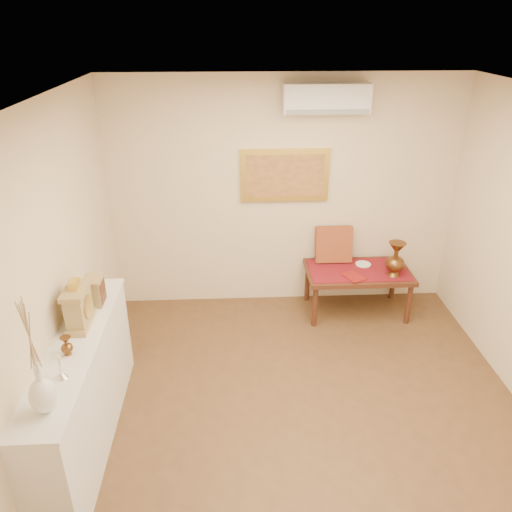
{
  "coord_description": "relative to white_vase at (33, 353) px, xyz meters",
  "views": [
    {
      "loc": [
        -0.61,
        -3.2,
        3.22
      ],
      "look_at": [
        -0.38,
        1.15,
        1.12
      ],
      "focal_mm": 35.0,
      "sensor_mm": 36.0,
      "label": 1
    }
  ],
  "objects": [
    {
      "name": "mantel_clock",
      "position": [
        -0.03,
        0.97,
        -0.27
      ],
      "size": [
        0.17,
        0.36,
        0.41
      ],
      "color": "#A58B54",
      "rests_on": "display_ledge"
    },
    {
      "name": "wooden_chest",
      "position": [
        0.0,
        1.3,
        -0.32
      ],
      "size": [
        0.16,
        0.21,
        0.24
      ],
      "color": "#A58B54",
      "rests_on": "display_ledge"
    },
    {
      "name": "white_vase",
      "position": [
        0.0,
        0.0,
        0.0
      ],
      "size": [
        0.17,
        0.17,
        0.89
      ],
      "primitive_type": null,
      "color": "silver",
      "rests_on": "display_ledge"
    },
    {
      "name": "candlestick",
      "position": [
        -0.0,
        0.32,
        -0.35
      ],
      "size": [
        0.09,
        0.09,
        0.18
      ],
      "primitive_type": null,
      "color": "silver",
      "rests_on": "display_ledge"
    },
    {
      "name": "wall_back",
      "position": [
        1.8,
        2.99,
        -0.08
      ],
      "size": [
        4.0,
        0.02,
        2.7
      ],
      "primitive_type": "cube",
      "color": "beige",
      "rests_on": "ground"
    },
    {
      "name": "cushion",
      "position": [
        2.39,
        2.87,
        -0.65
      ],
      "size": [
        0.43,
        0.19,
        0.44
      ],
      "primitive_type": "cube",
      "rotation": [
        -0.21,
        0.0,
        0.0
      ],
      "color": "maroon",
      "rests_on": "table_cloth"
    },
    {
      "name": "floor",
      "position": [
        1.8,
        0.74,
        -1.43
      ],
      "size": [
        4.5,
        4.5,
        0.0
      ],
      "primitive_type": "plane",
      "color": "brown",
      "rests_on": "ground"
    },
    {
      "name": "brass_urn_tall",
      "position": [
        3.02,
        2.46,
        -0.63
      ],
      "size": [
        0.22,
        0.22,
        0.49
      ],
      "primitive_type": null,
      "color": "brown",
      "rests_on": "table_cloth"
    },
    {
      "name": "brass_urn_small",
      "position": [
        -0.03,
        0.58,
        -0.35
      ],
      "size": [
        0.09,
        0.09,
        0.2
      ],
      "primitive_type": null,
      "color": "brown",
      "rests_on": "display_ledge"
    },
    {
      "name": "low_table",
      "position": [
        2.65,
        2.62,
        -0.94
      ],
      "size": [
        1.2,
        0.7,
        0.55
      ],
      "color": "#4B2516",
      "rests_on": "floor"
    },
    {
      "name": "ac_unit",
      "position": [
        2.2,
        2.85,
        1.02
      ],
      "size": [
        0.9,
        0.25,
        0.3
      ],
      "color": "silver",
      "rests_on": "wall_back"
    },
    {
      "name": "painting",
      "position": [
        1.8,
        2.96,
        0.17
      ],
      "size": [
        1.0,
        0.06,
        0.6
      ],
      "color": "gold",
      "rests_on": "wall_back"
    },
    {
      "name": "ceiling",
      "position": [
        1.8,
        0.74,
        1.27
      ],
      "size": [
        4.5,
        4.5,
        0.0
      ],
      "primitive_type": "plane",
      "rotation": [
        3.14,
        0.0,
        0.0
      ],
      "color": "white",
      "rests_on": "ground"
    },
    {
      "name": "menu",
      "position": [
        2.55,
        2.44,
        -0.86
      ],
      "size": [
        0.27,
        0.3,
        0.01
      ],
      "primitive_type": "cube",
      "rotation": [
        0.0,
        0.0,
        0.45
      ],
      "color": "maroon",
      "rests_on": "table_cloth"
    },
    {
      "name": "table_cloth",
      "position": [
        2.65,
        2.62,
        -0.87
      ],
      "size": [
        1.14,
        0.59,
        0.01
      ],
      "primitive_type": "cube",
      "color": "maroon",
      "rests_on": "low_table"
    },
    {
      "name": "display_ledge",
      "position": [
        -0.03,
        0.74,
        -0.94
      ],
      "size": [
        0.37,
        2.02,
        0.98
      ],
      "color": "silver",
      "rests_on": "floor"
    },
    {
      "name": "wall_left",
      "position": [
        -0.2,
        0.74,
        -0.08
      ],
      "size": [
        0.02,
        4.5,
        2.7
      ],
      "primitive_type": "cube",
      "color": "beige",
      "rests_on": "ground"
    },
    {
      "name": "plate",
      "position": [
        2.74,
        2.74,
        -0.86
      ],
      "size": [
        0.18,
        0.18,
        0.01
      ],
      "primitive_type": "cylinder",
      "color": "silver",
      "rests_on": "table_cloth"
    }
  ]
}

